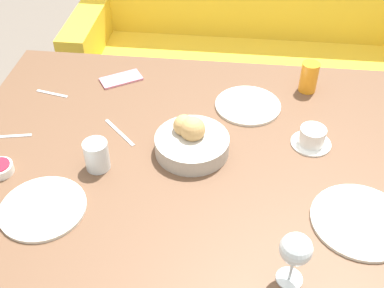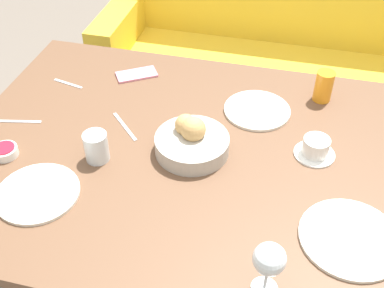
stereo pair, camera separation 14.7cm
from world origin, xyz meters
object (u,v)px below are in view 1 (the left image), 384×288
at_px(couch, 255,68).
at_px(bread_basket, 191,141).
at_px(coffee_cup, 312,137).
at_px(fork_silver, 119,132).
at_px(spoon_coffee, 52,94).
at_px(cell_phone, 121,79).
at_px(plate_far_center, 248,105).
at_px(jam_bowl_berry, 0,168).
at_px(knife_silver, 5,137).
at_px(juice_glass, 309,77).
at_px(water_tumbler, 97,155).
at_px(plate_near_left, 43,208).
at_px(wine_glass, 296,251).
at_px(plate_near_right, 361,221).

height_order(couch, bread_basket, couch).
relative_size(coffee_cup, fork_silver, 1.01).
xyz_separation_m(coffee_cup, spoon_coffee, (-0.90, 0.17, -0.03)).
bearing_deg(cell_phone, plate_far_center, -13.59).
height_order(jam_bowl_berry, spoon_coffee, jam_bowl_berry).
bearing_deg(knife_silver, juice_glass, 21.00).
relative_size(coffee_cup, cell_phone, 0.76).
relative_size(water_tumbler, fork_silver, 0.75).
relative_size(jam_bowl_berry, fork_silver, 0.63).
xyz_separation_m(plate_near_left, jam_bowl_berry, (-0.17, 0.13, 0.01)).
relative_size(bread_basket, plate_far_center, 1.01).
height_order(couch, plate_far_center, couch).
height_order(bread_basket, coffee_cup, bread_basket).
xyz_separation_m(knife_silver, spoon_coffee, (0.07, 0.25, 0.00)).
bearing_deg(knife_silver, fork_silver, 9.77).
height_order(couch, wine_glass, same).
relative_size(plate_near_left, knife_silver, 1.44).
bearing_deg(knife_silver, jam_bowl_berry, -71.65).
xyz_separation_m(bread_basket, jam_bowl_berry, (-0.55, -0.16, -0.02)).
bearing_deg(water_tumbler, fork_silver, 81.12).
height_order(plate_near_left, knife_silver, plate_near_left).
distance_m(water_tumbler, cell_phone, 0.47).
relative_size(spoon_coffee, cell_phone, 0.74).
distance_m(bread_basket, cell_phone, 0.47).
distance_m(coffee_cup, jam_bowl_berry, 0.95).
bearing_deg(spoon_coffee, juice_glass, 7.96).
distance_m(juice_glass, coffee_cup, 0.30).
bearing_deg(coffee_cup, juice_glass, 88.59).
relative_size(plate_near_left, coffee_cup, 1.87).
relative_size(water_tumbler, jam_bowl_berry, 1.18).
relative_size(couch, juice_glass, 17.11).
bearing_deg(juice_glass, bread_basket, -135.34).
height_order(plate_far_center, jam_bowl_berry, jam_bowl_berry).
bearing_deg(plate_near_right, wine_glass, -134.63).
xyz_separation_m(wine_glass, fork_silver, (-0.53, 0.49, -0.11)).
bearing_deg(wine_glass, jam_bowl_berry, 161.81).
height_order(coffee_cup, spoon_coffee, coffee_cup).
xyz_separation_m(plate_near_right, fork_silver, (-0.72, 0.29, -0.00)).
bearing_deg(couch, spoon_coffee, -128.79).
bearing_deg(water_tumbler, jam_bowl_berry, -169.06).
height_order(plate_near_left, juice_glass, juice_glass).
xyz_separation_m(bread_basket, water_tumbler, (-0.27, -0.10, 0.01)).
bearing_deg(plate_near_left, knife_silver, 128.61).
xyz_separation_m(juice_glass, cell_phone, (-0.68, -0.01, -0.05)).
height_order(water_tumbler, fork_silver, water_tumbler).
bearing_deg(fork_silver, couch, 67.69).
xyz_separation_m(plate_near_right, jam_bowl_berry, (-1.03, 0.08, 0.01)).
xyz_separation_m(fork_silver, knife_silver, (-0.36, -0.06, 0.00)).
height_order(wine_glass, cell_phone, wine_glass).
bearing_deg(wine_glass, plate_near_right, 45.37).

